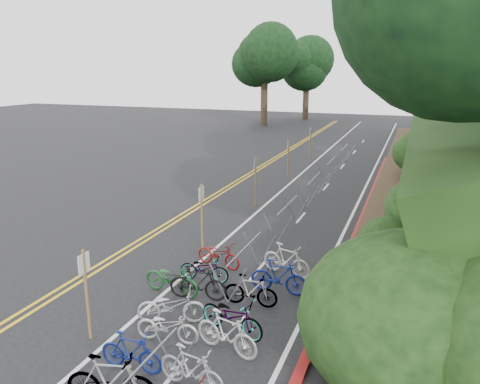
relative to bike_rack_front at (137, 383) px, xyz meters
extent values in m
plane|color=black|center=(-3.14, 3.23, -0.80)|extent=(120.00, 120.00, 0.00)
cube|color=gold|center=(-5.29, 13.23, -0.80)|extent=(0.12, 80.00, 0.01)
cube|color=gold|center=(-4.99, 13.23, -0.80)|extent=(0.12, 80.00, 0.01)
cube|color=silver|center=(-2.14, 13.23, -0.80)|extent=(0.12, 80.00, 0.01)
cube|color=silver|center=(2.06, 13.23, -0.80)|extent=(0.12, 80.00, 0.01)
cube|color=silver|center=(-0.04, 1.23, -0.80)|extent=(0.10, 1.60, 0.01)
cube|color=silver|center=(-0.04, 7.23, -0.80)|extent=(0.10, 1.60, 0.01)
cube|color=silver|center=(-0.04, 13.23, -0.80)|extent=(0.10, 1.60, 0.01)
cube|color=silver|center=(-0.04, 19.23, -0.80)|extent=(0.10, 1.60, 0.01)
cube|color=silver|center=(-0.04, 25.23, -0.80)|extent=(0.10, 1.60, 0.01)
cube|color=silver|center=(-0.04, 31.23, -0.80)|extent=(0.10, 1.60, 0.01)
cube|color=silver|center=(-0.04, 37.23, -0.80)|extent=(0.10, 1.60, 0.01)
cube|color=maroon|center=(2.56, 15.23, -0.75)|extent=(0.25, 28.00, 0.10)
cube|color=#382819|center=(3.26, 25.23, -0.72)|extent=(1.40, 44.00, 0.16)
ellipsoid|color=#284C19|center=(4.06, 6.23, 0.24)|extent=(2.00, 2.80, 1.60)
ellipsoid|color=#284C19|center=(4.86, 11.23, 0.75)|extent=(2.60, 3.64, 2.08)
ellipsoid|color=#284C19|center=(6.06, 17.23, 1.19)|extent=(2.20, 3.08, 1.76)
ellipsoid|color=#284C19|center=(4.66, 23.23, 0.76)|extent=(3.00, 4.20, 2.40)
ellipsoid|color=#284C19|center=(5.36, 29.23, 0.92)|extent=(2.40, 3.36, 1.92)
ellipsoid|color=#284C19|center=(6.66, 33.23, 1.61)|extent=(2.80, 3.92, 2.24)
ellipsoid|color=#284C19|center=(3.86, 9.23, 0.10)|extent=(1.80, 2.52, 1.44)
ellipsoid|color=#284C19|center=(6.86, 21.23, 1.80)|extent=(3.20, 4.48, 2.56)
ellipsoid|color=black|center=(4.86, 3.73, 0.41)|extent=(5.28, 6.16, 3.52)
cylinder|color=#2D2319|center=(-12.14, 45.23, 1.81)|extent=(0.78, 0.78, 5.23)
ellipsoid|color=black|center=(-12.14, 45.23, 6.58)|extent=(7.15, 7.15, 6.80)
cylinder|color=#2D2319|center=(-9.14, 53.23, 1.61)|extent=(0.76, 0.76, 4.83)
ellipsoid|color=black|center=(-9.14, 53.23, 5.90)|extent=(6.26, 6.26, 5.95)
cylinder|color=gray|center=(0.00, 0.00, 0.25)|extent=(0.05, 3.14, 0.05)
cylinder|color=gray|center=(-0.28, 1.47, -0.27)|extent=(0.54, 0.04, 1.04)
cylinder|color=gray|center=(0.28, 1.47, -0.27)|extent=(0.54, 0.04, 1.04)
cylinder|color=gray|center=(-0.14, 6.23, 0.35)|extent=(0.05, 3.00, 0.05)
cylinder|color=gray|center=(-0.42, 4.83, -0.23)|extent=(0.58, 0.04, 1.13)
cylinder|color=gray|center=(0.14, 4.83, -0.23)|extent=(0.58, 0.04, 1.13)
cylinder|color=gray|center=(-0.42, 7.63, -0.23)|extent=(0.58, 0.04, 1.13)
cylinder|color=gray|center=(0.14, 7.63, -0.23)|extent=(0.58, 0.04, 1.13)
cylinder|color=gray|center=(-0.14, 11.23, 0.35)|extent=(0.05, 3.00, 0.05)
cylinder|color=gray|center=(-0.42, 9.83, -0.23)|extent=(0.58, 0.04, 1.13)
cylinder|color=gray|center=(0.14, 9.83, -0.23)|extent=(0.58, 0.04, 1.13)
cylinder|color=gray|center=(-0.42, 12.63, -0.23)|extent=(0.58, 0.04, 1.13)
cylinder|color=gray|center=(0.14, 12.63, -0.23)|extent=(0.58, 0.04, 1.13)
cylinder|color=gray|center=(-0.14, 16.23, 0.35)|extent=(0.05, 3.00, 0.05)
cylinder|color=gray|center=(-0.42, 14.83, -0.23)|extent=(0.58, 0.04, 1.13)
cylinder|color=gray|center=(0.14, 14.83, -0.23)|extent=(0.58, 0.04, 1.13)
cylinder|color=gray|center=(-0.42, 17.63, -0.23)|extent=(0.58, 0.04, 1.13)
cylinder|color=gray|center=(0.14, 17.63, -0.23)|extent=(0.58, 0.04, 1.13)
cylinder|color=gray|center=(-0.14, 21.23, 0.35)|extent=(0.05, 3.00, 0.05)
cylinder|color=gray|center=(-0.42, 19.83, -0.23)|extent=(0.58, 0.04, 1.13)
cylinder|color=gray|center=(0.14, 19.83, -0.23)|extent=(0.58, 0.04, 1.13)
cylinder|color=gray|center=(-0.42, 22.63, -0.23)|extent=(0.58, 0.04, 1.13)
cylinder|color=gray|center=(0.14, 22.63, -0.23)|extent=(0.58, 0.04, 1.13)
cylinder|color=gray|center=(-0.14, 26.23, 0.35)|extent=(0.05, 3.00, 0.05)
cylinder|color=gray|center=(-0.42, 24.83, -0.23)|extent=(0.58, 0.04, 1.13)
cylinder|color=gray|center=(0.14, 24.83, -0.23)|extent=(0.58, 0.04, 1.13)
cylinder|color=gray|center=(-0.42, 27.63, -0.23)|extent=(0.58, 0.04, 1.13)
cylinder|color=gray|center=(0.14, 27.63, -0.23)|extent=(0.58, 0.04, 1.13)
cylinder|color=brown|center=(-2.66, 1.95, 0.37)|extent=(0.08, 0.08, 2.35)
cube|color=silver|center=(-2.66, 1.95, 1.20)|extent=(0.02, 0.40, 0.50)
cylinder|color=brown|center=(-2.54, 8.23, 0.45)|extent=(0.08, 0.08, 2.50)
cube|color=silver|center=(-2.54, 8.23, 1.35)|extent=(0.02, 0.40, 0.50)
cylinder|color=brown|center=(-2.54, 14.23, 0.45)|extent=(0.08, 0.08, 2.50)
cube|color=silver|center=(-2.54, 14.23, 1.35)|extent=(0.02, 0.40, 0.50)
cylinder|color=brown|center=(-2.54, 20.23, 0.45)|extent=(0.08, 0.08, 2.50)
cube|color=silver|center=(-2.54, 20.23, 1.35)|extent=(0.02, 0.40, 0.50)
cylinder|color=brown|center=(-2.54, 26.23, 0.45)|extent=(0.08, 0.08, 2.50)
cube|color=silver|center=(-2.54, 26.23, 1.35)|extent=(0.02, 0.40, 0.50)
imported|color=#144C1E|center=(-1.90, 4.78, -0.32)|extent=(0.81, 1.88, 0.96)
imported|color=slate|center=(-0.73, 0.16, -0.25)|extent=(0.96, 1.90, 1.10)
imported|color=navy|center=(-0.97, 1.23, -0.34)|extent=(0.47, 1.55, 0.93)
imported|color=#9E9EA3|center=(0.56, 1.12, -0.31)|extent=(0.74, 1.70, 0.99)
imported|color=beige|center=(-0.78, 2.51, -0.38)|extent=(0.75, 1.66, 0.84)
imported|color=beige|center=(0.74, 2.60, -0.28)|extent=(0.89, 1.79, 1.04)
imported|color=#9E9EA3|center=(-1.12, 3.33, -0.33)|extent=(1.25, 1.92, 0.95)
imported|color=slate|center=(0.56, 3.40, -0.31)|extent=(1.12, 1.97, 0.98)
imported|color=black|center=(-1.03, 4.73, -0.28)|extent=(0.73, 1.78, 1.04)
imported|color=slate|center=(0.52, 4.91, -0.33)|extent=(0.55, 1.58, 0.94)
imported|color=slate|center=(-1.36, 5.89, -0.38)|extent=(0.66, 1.65, 0.85)
imported|color=navy|center=(1.04, 5.94, -0.28)|extent=(0.49, 1.73, 1.04)
imported|color=maroon|center=(-1.39, 7.08, -0.36)|extent=(0.92, 1.77, 0.88)
imported|color=beige|center=(0.93, 7.22, -0.27)|extent=(1.00, 1.82, 1.06)
camera|label=1|loc=(4.48, -6.36, 5.72)|focal=35.00mm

